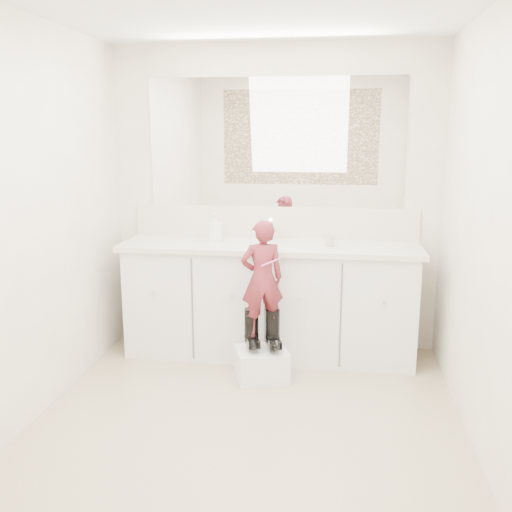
# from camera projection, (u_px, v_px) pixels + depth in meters

# --- Properties ---
(floor) EXTENTS (3.00, 3.00, 0.00)m
(floor) POSITION_uv_depth(u_px,v_px,m) (244.00, 431.00, 3.36)
(floor) COLOR #917A5F
(floor) RESTS_ON ground
(wall_back) EXTENTS (2.60, 0.00, 2.60)m
(wall_back) POSITION_uv_depth(u_px,v_px,m) (274.00, 199.00, 4.56)
(wall_back) COLOR beige
(wall_back) RESTS_ON floor
(wall_front) EXTENTS (2.60, 0.00, 2.60)m
(wall_front) POSITION_uv_depth(u_px,v_px,m) (159.00, 318.00, 1.66)
(wall_front) COLOR beige
(wall_front) RESTS_ON floor
(wall_left) EXTENTS (0.00, 3.00, 3.00)m
(wall_left) POSITION_uv_depth(u_px,v_px,m) (22.00, 225.00, 3.29)
(wall_left) COLOR beige
(wall_left) RESTS_ON floor
(wall_right) EXTENTS (0.00, 3.00, 3.00)m
(wall_right) POSITION_uv_depth(u_px,v_px,m) (493.00, 237.00, 2.92)
(wall_right) COLOR beige
(wall_right) RESTS_ON floor
(vanity_cabinet) EXTENTS (2.20, 0.55, 0.85)m
(vanity_cabinet) POSITION_uv_depth(u_px,v_px,m) (270.00, 302.00, 4.46)
(vanity_cabinet) COLOR silver
(vanity_cabinet) RESTS_ON floor
(countertop) EXTENTS (2.28, 0.58, 0.04)m
(countertop) POSITION_uv_depth(u_px,v_px,m) (270.00, 247.00, 4.35)
(countertop) COLOR beige
(countertop) RESTS_ON vanity_cabinet
(backsplash) EXTENTS (2.28, 0.03, 0.25)m
(backsplash) POSITION_uv_depth(u_px,v_px,m) (274.00, 222.00, 4.58)
(backsplash) COLOR beige
(backsplash) RESTS_ON countertop
(mirror) EXTENTS (2.00, 0.02, 1.00)m
(mirror) POSITION_uv_depth(u_px,v_px,m) (275.00, 143.00, 4.45)
(mirror) COLOR white
(mirror) RESTS_ON wall_back
(dot_panel) EXTENTS (2.00, 0.01, 1.20)m
(dot_panel) POSITION_uv_depth(u_px,v_px,m) (154.00, 162.00, 1.57)
(dot_panel) COLOR #472819
(dot_panel) RESTS_ON wall_front
(faucet) EXTENTS (0.08, 0.08, 0.10)m
(faucet) POSITION_uv_depth(u_px,v_px,m) (272.00, 234.00, 4.49)
(faucet) COLOR silver
(faucet) RESTS_ON countertop
(cup) EXTENTS (0.13, 0.13, 0.09)m
(cup) POSITION_uv_depth(u_px,v_px,m) (329.00, 240.00, 4.25)
(cup) COLOR beige
(cup) RESTS_ON countertop
(soap_bottle) EXTENTS (0.11, 0.11, 0.22)m
(soap_bottle) POSITION_uv_depth(u_px,v_px,m) (216.00, 227.00, 4.45)
(soap_bottle) COLOR silver
(soap_bottle) RESTS_ON countertop
(step_stool) EXTENTS (0.43, 0.39, 0.22)m
(step_stool) POSITION_uv_depth(u_px,v_px,m) (262.00, 364.00, 4.05)
(step_stool) COLOR white
(step_stool) RESTS_ON floor
(boot_left) EXTENTS (0.17, 0.22, 0.29)m
(boot_left) POSITION_uv_depth(u_px,v_px,m) (251.00, 329.00, 4.02)
(boot_left) COLOR black
(boot_left) RESTS_ON step_stool
(boot_right) EXTENTS (0.17, 0.22, 0.29)m
(boot_right) POSITION_uv_depth(u_px,v_px,m) (273.00, 330.00, 4.00)
(boot_right) COLOR black
(boot_right) RESTS_ON step_stool
(toddler) EXTENTS (0.35, 0.29, 0.82)m
(toddler) POSITION_uv_depth(u_px,v_px,m) (262.00, 279.00, 3.93)
(toddler) COLOR #B3373E
(toddler) RESTS_ON step_stool
(toothbrush) EXTENTS (0.13, 0.06, 0.06)m
(toothbrush) POSITION_uv_depth(u_px,v_px,m) (271.00, 262.00, 3.81)
(toothbrush) COLOR #CF5098
(toothbrush) RESTS_ON toddler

